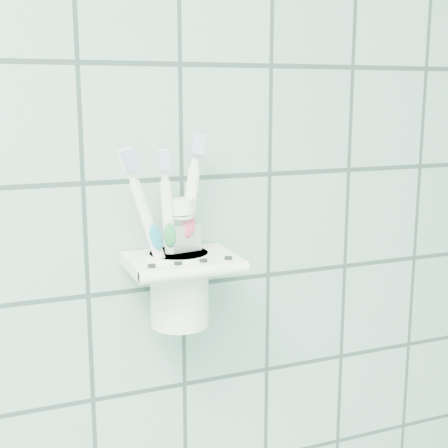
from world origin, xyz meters
name	(u,v)px	position (x,y,z in m)	size (l,w,h in m)	color
holder_bracket	(181,263)	(0.66, 1.15, 1.29)	(0.12, 0.10, 0.04)	white
cup	(179,285)	(0.66, 1.16, 1.26)	(0.07, 0.07, 0.08)	white
toothbrush_pink	(180,233)	(0.65, 1.14, 1.33)	(0.06, 0.02, 0.20)	white
toothbrush_blue	(174,236)	(0.65, 1.15, 1.32)	(0.02, 0.02, 0.19)	white
toothbrush_orange	(175,228)	(0.65, 1.15, 1.33)	(0.04, 0.03, 0.21)	white
toothpaste_tube	(189,249)	(0.67, 1.16, 1.30)	(0.04, 0.03, 0.14)	silver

